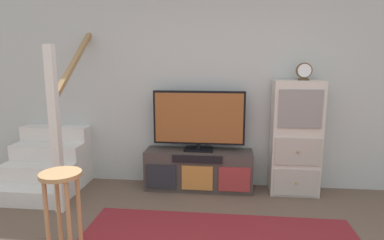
{
  "coord_description": "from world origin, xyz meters",
  "views": [
    {
      "loc": [
        0.05,
        -1.79,
        1.65
      ],
      "look_at": [
        -0.34,
        1.79,
        0.98
      ],
      "focal_mm": 30.56,
      "sensor_mm": 36.0,
      "label": 1
    }
  ],
  "objects_px": {
    "television": "(199,119)",
    "bar_stool_near": "(62,194)",
    "side_cabinet": "(295,138)",
    "desk_clock": "(304,71)",
    "media_console": "(198,170)"
  },
  "relations": [
    {
      "from": "media_console",
      "to": "bar_stool_near",
      "type": "bearing_deg",
      "value": -122.7
    },
    {
      "from": "desk_clock",
      "to": "bar_stool_near",
      "type": "height_order",
      "value": "desk_clock"
    },
    {
      "from": "side_cabinet",
      "to": "bar_stool_near",
      "type": "relative_size",
      "value": 1.91
    },
    {
      "from": "side_cabinet",
      "to": "desk_clock",
      "type": "distance_m",
      "value": 0.81
    },
    {
      "from": "bar_stool_near",
      "to": "side_cabinet",
      "type": "bearing_deg",
      "value": 35.66
    },
    {
      "from": "side_cabinet",
      "to": "desk_clock",
      "type": "height_order",
      "value": "desk_clock"
    },
    {
      "from": "television",
      "to": "bar_stool_near",
      "type": "bearing_deg",
      "value": -122.31
    },
    {
      "from": "media_console",
      "to": "television",
      "type": "distance_m",
      "value": 0.66
    },
    {
      "from": "television",
      "to": "media_console",
      "type": "bearing_deg",
      "value": -90.0
    },
    {
      "from": "television",
      "to": "desk_clock",
      "type": "relative_size",
      "value": 5.59
    },
    {
      "from": "bar_stool_near",
      "to": "media_console",
      "type": "bearing_deg",
      "value": 57.3
    },
    {
      "from": "television",
      "to": "side_cabinet",
      "type": "height_order",
      "value": "side_cabinet"
    },
    {
      "from": "television",
      "to": "side_cabinet",
      "type": "distance_m",
      "value": 1.21
    },
    {
      "from": "bar_stool_near",
      "to": "desk_clock",
      "type": "bearing_deg",
      "value": 34.8
    },
    {
      "from": "television",
      "to": "desk_clock",
      "type": "height_order",
      "value": "desk_clock"
    }
  ]
}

